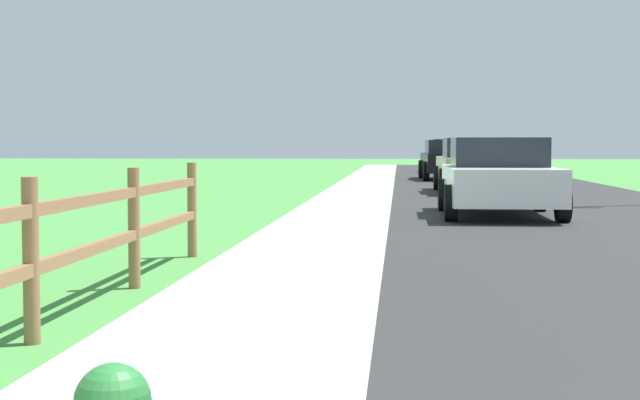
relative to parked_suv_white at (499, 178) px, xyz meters
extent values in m
plane|color=#468E3E|center=(-2.04, 8.21, -0.72)|extent=(120.00, 120.00, 0.00)
cube|color=#2C2C2C|center=(1.46, 10.21, -0.72)|extent=(7.00, 66.00, 0.01)
cube|color=#A3B3A4|center=(-5.04, 10.21, -0.72)|extent=(6.00, 66.00, 0.01)
cube|color=#468E3E|center=(-6.54, 10.21, -0.72)|extent=(5.00, 66.00, 0.00)
cube|color=#22612B|center=(-2.67, -15.18, -0.02)|extent=(0.04, 0.04, 0.04)
cylinder|color=#8A613F|center=(-4.32, -11.70, -0.16)|extent=(0.11, 0.11, 1.13)
cylinder|color=#8A613F|center=(-4.32, -9.28, -0.16)|extent=(0.11, 0.11, 1.13)
cylinder|color=#8A613F|center=(-4.32, -6.85, -0.16)|extent=(0.11, 0.11, 1.13)
cube|color=#8A613F|center=(-4.32, -11.70, -0.21)|extent=(0.07, 9.71, 0.09)
cube|color=#8A613F|center=(-4.32, -11.70, 0.18)|extent=(0.07, 9.71, 0.09)
cube|color=white|center=(0.00, -0.04, -0.12)|extent=(1.93, 4.30, 0.65)
cube|color=#1E232B|center=(0.00, 0.14, 0.48)|extent=(1.70, 1.82, 0.55)
cylinder|color=black|center=(-0.96, 1.29, -0.40)|extent=(0.22, 0.65, 0.65)
cylinder|color=black|center=(0.96, 1.29, -0.40)|extent=(0.22, 0.65, 0.65)
cylinder|color=black|center=(-0.96, -1.37, -0.40)|extent=(0.22, 0.65, 0.65)
cylinder|color=black|center=(0.96, -1.38, -0.40)|extent=(0.22, 0.65, 0.65)
cube|color=#C6B793|center=(0.20, 8.59, -0.08)|extent=(1.89, 4.55, 0.69)
cube|color=#1E232B|center=(0.20, 8.46, 0.53)|extent=(1.63, 1.98, 0.53)
cylinder|color=black|center=(-0.73, 9.97, -0.37)|extent=(0.23, 0.71, 0.71)
cylinder|color=black|center=(1.08, 10.00, -0.37)|extent=(0.23, 0.71, 0.71)
cylinder|color=black|center=(-0.69, 7.17, -0.37)|extent=(0.23, 0.71, 0.71)
cylinder|color=black|center=(1.13, 7.20, -0.37)|extent=(0.23, 0.71, 0.71)
cube|color=black|center=(-0.03, 18.05, -0.07)|extent=(1.96, 4.72, 0.70)
cube|color=#1E232B|center=(-0.03, 18.02, 0.53)|extent=(1.65, 2.17, 0.50)
cylinder|color=black|center=(-0.98, 19.46, -0.37)|extent=(0.24, 0.72, 0.71)
cylinder|color=black|center=(0.81, 19.53, -0.37)|extent=(0.24, 0.72, 0.71)
cylinder|color=black|center=(-0.88, 16.57, -0.37)|extent=(0.24, 0.72, 0.71)
cylinder|color=black|center=(0.91, 16.64, -0.37)|extent=(0.24, 0.72, 0.71)
cube|color=#B7BABF|center=(0.54, 27.36, -0.05)|extent=(1.99, 4.79, 0.77)
cube|color=#1E232B|center=(0.54, 27.22, 0.60)|extent=(1.70, 2.49, 0.54)
cylinder|color=black|center=(-0.43, 28.79, -0.39)|extent=(0.24, 0.67, 0.66)
cylinder|color=black|center=(1.41, 28.85, -0.39)|extent=(0.24, 0.67, 0.66)
cylinder|color=black|center=(-0.34, 25.86, -0.39)|extent=(0.24, 0.67, 0.66)
cylinder|color=black|center=(1.50, 25.92, -0.39)|extent=(0.24, 0.67, 0.66)
camera|label=1|loc=(-1.87, -17.69, 0.63)|focal=52.19mm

